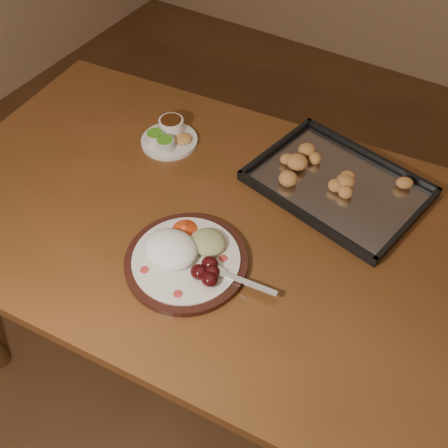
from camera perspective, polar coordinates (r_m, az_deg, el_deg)
The scene contains 5 objects.
ground at distance 1.94m, azimuth 4.45°, elevation -12.69°, with size 4.00×4.00×0.00m, color brown.
dining_table at distance 1.35m, azimuth -1.53°, elevation -1.72°, with size 1.57×1.03×0.75m.
dinner_plate at distance 1.17m, azimuth -4.51°, elevation -3.63°, with size 0.37×0.29×0.07m.
condiment_saucer at distance 1.48m, azimuth -6.34°, elevation 9.95°, with size 0.16×0.16×0.06m.
baking_tray at distance 1.37m, azimuth 12.84°, elevation 4.48°, with size 0.49×0.40×0.05m.
Camera 1 is at (0.34, -0.85, 1.71)m, focal length 40.00 mm.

